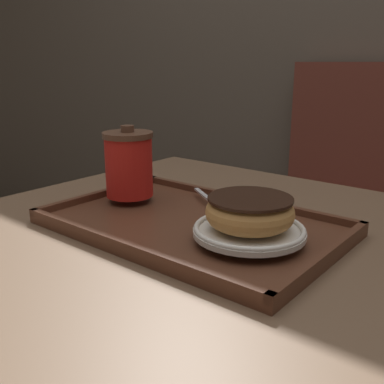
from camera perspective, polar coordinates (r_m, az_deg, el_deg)
name	(u,v)px	position (r m, az deg, el deg)	size (l,w,h in m)	color
cafe_table	(201,331)	(0.81, 1.13, -17.28)	(0.88, 0.87, 0.73)	brown
serving_tray	(192,225)	(0.74, 0.00, -4.19)	(0.47, 0.30, 0.02)	#512D1E
coffee_cup_front	(129,164)	(0.84, -8.03, 3.57)	(0.09, 0.09, 0.13)	red
plate_with_chocolate_donut	(249,230)	(0.66, 7.27, -4.84)	(0.16, 0.16, 0.01)	white
donut_chocolate_glazed	(250,211)	(0.65, 7.36, -2.46)	(0.13, 0.13, 0.04)	tan
spoon	(215,203)	(0.79, 2.99, -1.41)	(0.13, 0.09, 0.01)	silver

